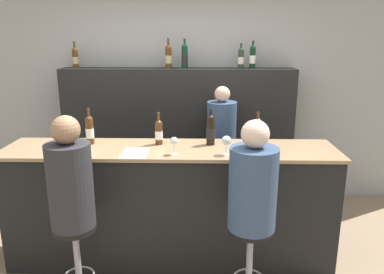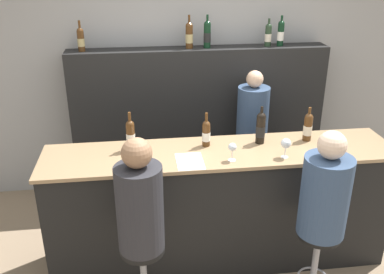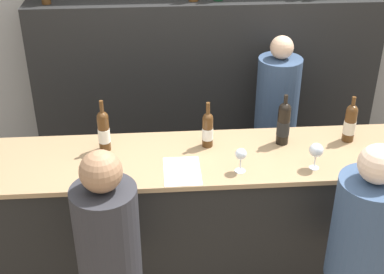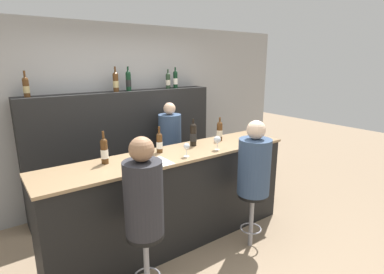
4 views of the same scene
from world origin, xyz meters
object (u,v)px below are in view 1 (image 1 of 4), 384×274
object	(u,v)px
wine_bottle_counter_3	(257,131)
wine_bottle_backbar_1	(169,56)
wine_bottle_backbar_0	(75,58)
wine_glass_0	(174,142)
wine_bottle_counter_2	(211,129)
bar_stool_left	(76,243)
bartender	(221,159)
guest_seated_right	(253,184)
guest_seated_left	(70,180)
wine_bottle_backbar_2	(185,56)
wine_bottle_backbar_4	(253,57)
bar_stool_right	(250,245)
wine_bottle_counter_1	(159,132)
wine_bottle_counter_0	(90,130)
wine_glass_1	(226,141)
wine_bottle_backbar_3	(241,58)

from	to	relation	value
wine_bottle_counter_3	wine_bottle_backbar_1	xyz separation A→B (m)	(-0.89, 1.15, 0.59)
wine_bottle_backbar_0	wine_glass_0	xyz separation A→B (m)	(1.25, -1.45, -0.60)
wine_bottle_counter_2	wine_bottle_backbar_1	distance (m)	1.37
bar_stool_left	bartender	world-z (taller)	bartender
guest_seated_right	guest_seated_left	bearing A→B (deg)	180.00
wine_bottle_counter_3	bartender	bearing A→B (deg)	110.08
wine_bottle_backbar_0	wine_bottle_backbar_2	world-z (taller)	wine_bottle_backbar_2
wine_bottle_backbar_4	guest_seated_right	xyz separation A→B (m)	(-0.21, -1.88, -0.80)
bar_stool_right	wine_bottle_counter_3	bearing A→B (deg)	79.97
wine_bottle_counter_2	wine_bottle_backbar_0	xyz separation A→B (m)	(-1.56, 1.15, 0.56)
wine_glass_0	bar_stool_right	world-z (taller)	wine_glass_0
guest_seated_right	bartender	size ratio (longest dim) A/B	0.54
wine_bottle_counter_2	wine_bottle_backbar_2	distance (m)	1.32
wine_bottle_counter_1	bar_stool_left	bearing A→B (deg)	-128.61
wine_bottle_backbar_4	bar_stool_right	world-z (taller)	wine_bottle_backbar_4
wine_bottle_backbar_0	bartender	world-z (taller)	wine_bottle_backbar_0
wine_bottle_backbar_1	wine_bottle_backbar_2	world-z (taller)	wine_bottle_backbar_1
wine_bottle_counter_0	bar_stool_right	distance (m)	1.72
wine_bottle_counter_0	bar_stool_left	distance (m)	1.02
bar_stool_right	wine_bottle_backbar_4	bearing A→B (deg)	83.49
bar_stool_right	bar_stool_left	bearing A→B (deg)	180.00
wine_bottle_backbar_4	bar_stool_right	size ratio (longest dim) A/B	0.48
wine_bottle_counter_0	wine_bottle_backbar_2	distance (m)	1.53
wine_bottle_backbar_0	wine_bottle_counter_0	bearing A→B (deg)	-68.24
wine_bottle_backbar_1	wine_glass_1	distance (m)	1.68
wine_glass_1	wine_bottle_backbar_0	bearing A→B (deg)	139.10
wine_glass_0	wine_bottle_counter_2	bearing A→B (deg)	44.11
wine_bottle_counter_1	wine_bottle_counter_2	size ratio (longest dim) A/B	0.90
wine_bottle_counter_3	bar_stool_right	size ratio (longest dim) A/B	0.46
wine_bottle_counter_0	bar_stool_right	xyz separation A→B (m)	(1.39, -0.72, -0.72)
wine_bottle_counter_3	guest_seated_left	bearing A→B (deg)	-153.73
wine_bottle_counter_0	wine_bottle_counter_3	xyz separation A→B (m)	(1.51, 0.00, -0.01)
wine_bottle_counter_2	wine_glass_1	world-z (taller)	wine_bottle_counter_2
wine_bottle_counter_1	wine_bottle_backbar_1	size ratio (longest dim) A/B	0.88
wine_bottle_backbar_2	wine_glass_1	size ratio (longest dim) A/B	2.06
wine_bottle_counter_0	wine_bottle_backbar_0	xyz separation A→B (m)	(-0.46, 1.15, 0.57)
wine_bottle_counter_2	wine_bottle_counter_3	bearing A→B (deg)	0.00
wine_bottle_counter_2	bar_stool_left	world-z (taller)	wine_bottle_counter_2
wine_bottle_backbar_1	wine_glass_1	xyz separation A→B (m)	(0.59, -1.45, -0.60)
wine_bottle_counter_1	wine_bottle_counter_3	world-z (taller)	wine_bottle_counter_3
wine_bottle_counter_0	wine_bottle_backbar_2	bearing A→B (deg)	54.73
wine_bottle_counter_0	wine_bottle_backbar_1	size ratio (longest dim) A/B	0.98
wine_bottle_counter_3	bar_stool_left	bearing A→B (deg)	-153.73
bar_stool_left	wine_bottle_backbar_4	bearing A→B (deg)	50.44
wine_bottle_counter_0	wine_bottle_counter_2	distance (m)	1.09
wine_bottle_counter_2	wine_bottle_backbar_3	size ratio (longest dim) A/B	1.15
wine_bottle_backbar_0	wine_glass_1	distance (m)	2.30
wine_bottle_backbar_0	guest_seated_right	distance (m)	2.75
wine_bottle_counter_3	bar_stool_left	xyz separation A→B (m)	(-1.46, -0.72, -0.71)
wine_bottle_backbar_1	wine_bottle_counter_3	bearing A→B (deg)	-52.51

